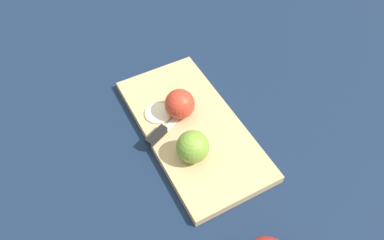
{
  "coord_description": "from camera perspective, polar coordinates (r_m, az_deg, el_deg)",
  "views": [
    {
      "loc": [
        -0.52,
        0.15,
        0.71
      ],
      "look_at": [
        0.0,
        0.0,
        0.04
      ],
      "focal_mm": 35.0,
      "sensor_mm": 36.0,
      "label": 1
    }
  ],
  "objects": [
    {
      "name": "apple_slice",
      "position": [
        0.9,
        -5.15,
        1.03
      ],
      "size": [
        0.06,
        0.06,
        0.0
      ],
      "color": "#EFE5C6",
      "rests_on": "cutting_board"
    },
    {
      "name": "apple_half_left",
      "position": [
        0.79,
        0.08,
        -4.1
      ],
      "size": [
        0.07,
        0.07,
        0.07
      ],
      "rotation": [
        0.0,
        0.0,
        0.79
      ],
      "color": "olive",
      "rests_on": "cutting_board"
    },
    {
      "name": "cutting_board",
      "position": [
        0.88,
        0.0,
        -1.24
      ],
      "size": [
        0.46,
        0.29,
        0.02
      ],
      "color": "tan",
      "rests_on": "ground_plane"
    },
    {
      "name": "ground_plane",
      "position": [
        0.89,
        0.0,
        -1.65
      ],
      "size": [
        4.0,
        4.0,
        0.0
      ],
      "primitive_type": "plane",
      "color": "#14233D"
    },
    {
      "name": "knife",
      "position": [
        0.85,
        -5.04,
        -2.06
      ],
      "size": [
        0.09,
        0.12,
        0.02
      ],
      "rotation": [
        0.0,
        0.0,
        -0.95
      ],
      "color": "silver",
      "rests_on": "cutting_board"
    },
    {
      "name": "apple_half_right",
      "position": [
        0.87,
        -1.88,
        2.42
      ],
      "size": [
        0.07,
        0.07,
        0.07
      ],
      "rotation": [
        0.0,
        0.0,
        2.98
      ],
      "color": "red",
      "rests_on": "cutting_board"
    }
  ]
}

